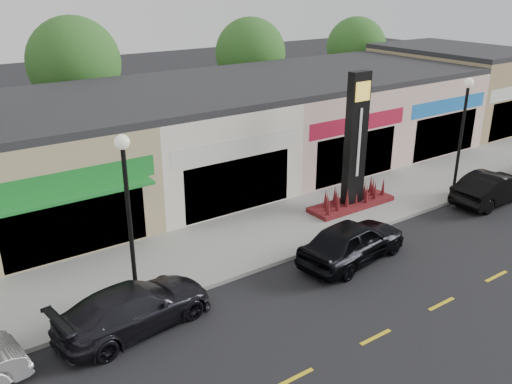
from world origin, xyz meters
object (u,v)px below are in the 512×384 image
Objects in this scene: lamp_east_near at (463,126)px; car_black_sedan at (352,241)px; lamp_west_near at (128,205)px; car_black_conv at (493,188)px; pylon_sign at (354,161)px; car_dark_sedan at (134,308)px.

car_black_sedan is (-8.34, -1.75, -2.69)m from lamp_east_near.
lamp_west_near is 17.12m from car_black_conv.
lamp_east_near is 8.94m from car_black_sedan.
pylon_sign is 11.94m from car_dark_sedan.
pylon_sign is at bearing 60.73° from car_black_conv.
car_dark_sedan is at bearing 77.33° from car_black_sedan.
lamp_east_near is 0.91× the size of pylon_sign.
car_black_conv is (5.84, -3.15, -1.54)m from pylon_sign.
pylon_sign is 1.25× the size of car_dark_sedan.
car_black_sedan is at bearing 90.95° from car_black_conv.
pylon_sign is 1.34× the size of car_black_conv.
lamp_west_near is 16.00m from lamp_east_near.
pylon_sign is at bearing 161.25° from lamp_east_near.
pylon_sign is (11.00, 1.70, -1.20)m from lamp_west_near.
car_dark_sedan is 8.19m from car_black_sedan.
lamp_west_near is 11.19m from pylon_sign.
car_black_conv is (17.34, -0.38, 0.04)m from car_dark_sedan.
lamp_west_near is 1.19× the size of car_black_sedan.
car_black_sedan reaches higher than car_dark_sedan.
car_dark_sedan is 17.35m from car_black_conv.
car_dark_sedan is (-0.51, -1.08, -2.78)m from lamp_west_near.
car_dark_sedan is 1.04× the size of car_black_sedan.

